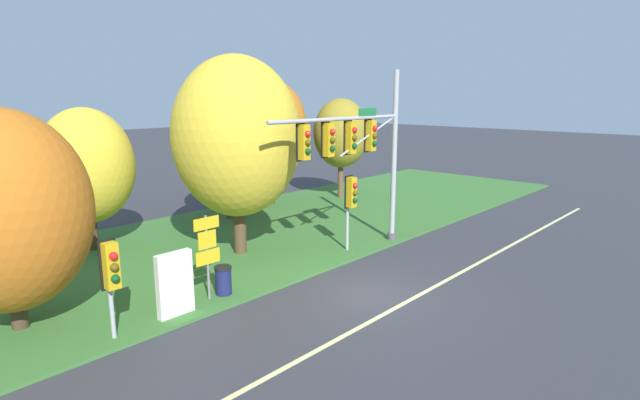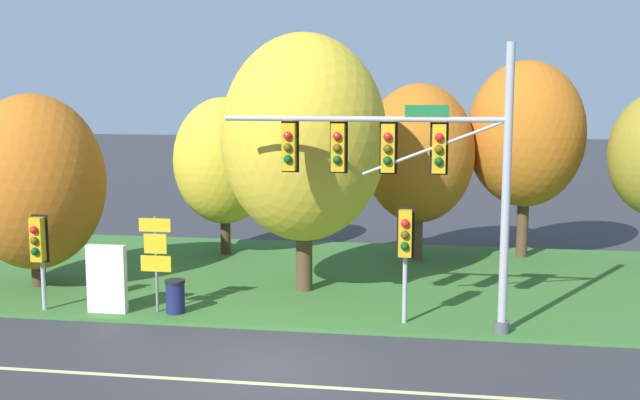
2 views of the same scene
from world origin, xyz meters
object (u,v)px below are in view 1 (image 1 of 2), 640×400
tree_right_far (341,133)px  tree_behind_signpost (237,137)px  tree_mid_verge (228,144)px  route_sign_post (207,247)px  tree_tall_centre (270,127)px  trash_bin (223,280)px  tree_nearest_road (5,212)px  traffic_signal_mast (360,146)px  pedestrian_signal_near_kerb (111,270)px  info_kiosk (175,284)px  tree_left_of_mast (86,166)px  pedestrian_signal_further_along (351,197)px

tree_right_far → tree_behind_signpost: bearing=-159.3°
tree_mid_verge → route_sign_post: bearing=-130.8°
tree_tall_centre → trash_bin: 14.13m
route_sign_post → tree_mid_verge: (6.87, 7.97, 2.12)m
tree_nearest_road → trash_bin: size_ratio=6.46×
traffic_signal_mast → pedestrian_signal_near_kerb: traffic_signal_mast is taller
traffic_signal_mast → pedestrian_signal_near_kerb: size_ratio=2.71×
trash_bin → info_kiosk: bearing=-172.5°
tree_left_of_mast → traffic_signal_mast: bearing=-49.0°
pedestrian_signal_near_kerb → tree_behind_signpost: 8.14m
tree_mid_verge → tree_tall_centre: tree_tall_centre is taller
traffic_signal_mast → tree_behind_signpost: bearing=134.0°
pedestrian_signal_near_kerb → tree_behind_signpost: bearing=26.9°
trash_bin → traffic_signal_mast: bearing=-3.8°
tree_behind_signpost → trash_bin: size_ratio=8.39×
pedestrian_signal_further_along → route_sign_post: size_ratio=1.16×
pedestrian_signal_near_kerb → tree_right_far: bearing=23.1°
traffic_signal_mast → pedestrian_signal_further_along: traffic_signal_mast is taller
pedestrian_signal_further_along → tree_nearest_road: (-11.55, 2.29, 1.03)m
pedestrian_signal_near_kerb → tree_right_far: 19.75m
tree_behind_signpost → info_kiosk: size_ratio=4.11×
pedestrian_signal_further_along → route_sign_post: pedestrian_signal_further_along is taller
tree_mid_verge → info_kiosk: 11.98m
tree_nearest_road → info_kiosk: (3.36, -2.45, -2.34)m
tree_tall_centre → pedestrian_signal_near_kerb: bearing=-145.7°
tree_behind_signpost → pedestrian_signal_near_kerb: bearing=-153.1°
tree_behind_signpost → tree_right_far: tree_behind_signpost is taller
tree_left_of_mast → pedestrian_signal_near_kerb: bearing=-109.8°
route_sign_post → info_kiosk: route_sign_post is taller
traffic_signal_mast → tree_left_of_mast: 10.98m
tree_left_of_mast → info_kiosk: (-1.11, -8.09, -2.53)m
tree_left_of_mast → tree_behind_signpost: 6.28m
tree_behind_signpost → trash_bin: (-3.08, -3.02, -4.20)m
tree_nearest_road → tree_mid_verge: bearing=26.5°
tree_nearest_road → tree_behind_signpost: bearing=5.6°
info_kiosk → tree_tall_centre: bearing=37.7°
tree_left_of_mast → info_kiosk: tree_left_of_mast is taller
tree_nearest_road → tree_tall_centre: tree_tall_centre is taller
pedestrian_signal_further_along → tree_right_far: tree_right_far is taller
route_sign_post → tree_left_of_mast: bearing=91.7°
tree_nearest_road → tree_mid_verge: (11.57, 5.78, 0.54)m
tree_behind_signpost → tree_mid_verge: size_ratio=1.24×
pedestrian_signal_further_along → tree_right_far: 11.01m
pedestrian_signal_near_kerb → tree_left_of_mast: 8.94m
tree_behind_signpost → tree_tall_centre: size_ratio=1.09×
pedestrian_signal_near_kerb → tree_behind_signpost: size_ratio=0.35×
route_sign_post → trash_bin: bearing=-1.3°
tree_behind_signpost → trash_bin: bearing=-135.6°
route_sign_post → pedestrian_signal_near_kerb: bearing=-172.0°
tree_tall_centre → tree_nearest_road: bearing=-156.1°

